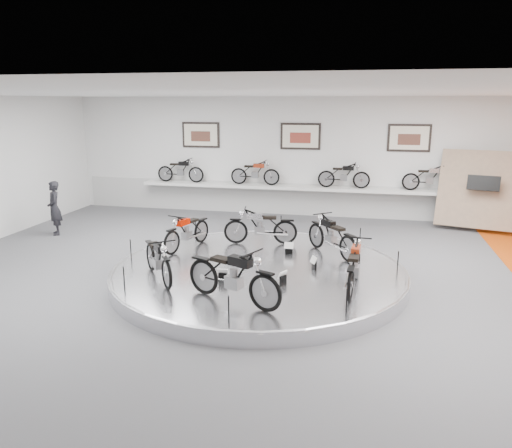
% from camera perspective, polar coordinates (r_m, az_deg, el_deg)
% --- Properties ---
extents(floor, '(16.00, 16.00, 0.00)m').
position_cam_1_polar(floor, '(10.80, -0.02, -6.96)').
color(floor, '#4C4C4F').
rests_on(floor, ground).
extents(ceiling, '(16.00, 16.00, 0.00)m').
position_cam_1_polar(ceiling, '(10.10, -0.03, 14.77)').
color(ceiling, white).
rests_on(ceiling, wall_back).
extents(wall_back, '(16.00, 0.00, 16.00)m').
position_cam_1_polar(wall_back, '(17.10, 5.06, 7.62)').
color(wall_back, silver).
rests_on(wall_back, floor).
extents(wall_front, '(16.00, 0.00, 16.00)m').
position_cam_1_polar(wall_front, '(4.03, -22.66, -14.39)').
color(wall_front, silver).
rests_on(wall_front, floor).
extents(dado_band, '(15.68, 0.04, 1.10)m').
position_cam_1_polar(dado_band, '(17.30, 4.95, 2.83)').
color(dado_band, '#BCBCBA').
rests_on(dado_band, floor).
extents(display_platform, '(6.40, 6.40, 0.30)m').
position_cam_1_polar(display_platform, '(11.03, 0.31, -5.69)').
color(display_platform, silver).
rests_on(display_platform, floor).
extents(platform_rim, '(6.40, 6.40, 0.10)m').
position_cam_1_polar(platform_rim, '(10.99, 0.31, -5.10)').
color(platform_rim, '#B2B2BA').
rests_on(platform_rim, display_platform).
extents(shelf, '(11.00, 0.55, 0.10)m').
position_cam_1_polar(shelf, '(16.94, 4.86, 4.15)').
color(shelf, silver).
rests_on(shelf, wall_back).
extents(poster_left, '(1.35, 0.06, 0.88)m').
position_cam_1_polar(poster_left, '(17.79, -6.33, 10.09)').
color(poster_left, '#F0E8CD').
rests_on(poster_left, wall_back).
extents(poster_center, '(1.35, 0.06, 0.88)m').
position_cam_1_polar(poster_center, '(17.00, 5.10, 9.95)').
color(poster_center, '#F0E8CD').
rests_on(poster_center, wall_back).
extents(poster_right, '(1.35, 0.06, 0.88)m').
position_cam_1_polar(poster_right, '(16.91, 17.10, 9.39)').
color(poster_right, '#F0E8CD').
rests_on(poster_right, wall_back).
extents(display_panel, '(2.56, 1.52, 2.30)m').
position_cam_1_polar(display_panel, '(16.53, 24.24, 3.61)').
color(display_panel, '#9D8063').
rests_on(display_panel, floor).
extents(shelf_bike_a, '(1.22, 0.43, 0.73)m').
position_cam_1_polar(shelf_bike_a, '(17.91, -8.62, 5.91)').
color(shelf_bike_a, black).
rests_on(shelf_bike_a, shelf).
extents(shelf_bike_b, '(1.22, 0.43, 0.73)m').
position_cam_1_polar(shelf_bike_b, '(17.14, -0.11, 5.72)').
color(shelf_bike_b, maroon).
rests_on(shelf_bike_b, shelf).
extents(shelf_bike_c, '(1.22, 0.43, 0.73)m').
position_cam_1_polar(shelf_bike_c, '(16.75, 10.00, 5.32)').
color(shelf_bike_c, black).
rests_on(shelf_bike_c, shelf).
extents(shelf_bike_d, '(1.22, 0.43, 0.73)m').
position_cam_1_polar(shelf_bike_d, '(16.86, 19.23, 4.81)').
color(shelf_bike_d, silver).
rests_on(shelf_bike_d, shelf).
extents(bike_a, '(1.46, 1.59, 0.94)m').
position_cam_1_polar(bike_a, '(11.87, 8.64, -1.30)').
color(bike_a, black).
rests_on(bike_a, display_platform).
extents(bike_b, '(1.65, 0.81, 0.93)m').
position_cam_1_polar(bike_b, '(12.63, 0.52, -0.24)').
color(bike_b, silver).
rests_on(bike_b, display_platform).
extents(bike_c, '(0.95, 1.61, 0.89)m').
position_cam_1_polar(bike_c, '(12.35, -7.89, -0.78)').
color(bike_c, red).
rests_on(bike_c, display_platform).
extents(bike_d, '(1.38, 1.55, 0.91)m').
position_cam_1_polar(bike_d, '(10.31, -11.13, -3.83)').
color(bike_d, black).
rests_on(bike_d, display_platform).
extents(bike_e, '(1.86, 1.26, 1.04)m').
position_cam_1_polar(bike_e, '(8.96, -2.65, -5.87)').
color(bike_e, black).
rests_on(bike_e, display_platform).
extents(bike_f, '(0.69, 1.64, 0.94)m').
position_cam_1_polar(bike_f, '(9.78, 11.19, -4.69)').
color(bike_f, maroon).
rests_on(bike_f, display_platform).
extents(visitor, '(0.66, 0.69, 1.59)m').
position_cam_1_polar(visitor, '(15.77, -22.05, 1.69)').
color(visitor, black).
rests_on(visitor, floor).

